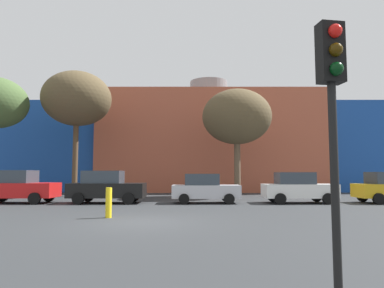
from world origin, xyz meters
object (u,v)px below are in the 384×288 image
(parked_car_0, at_px, (16,187))
(traffic_light_near_right, at_px, (332,93))
(parked_car_3, at_px, (297,188))
(parked_car_2, at_px, (204,188))
(bollard_yellow_0, at_px, (108,203))
(bare_tree_0, at_px, (236,117))
(bare_tree_2, at_px, (76,99))
(parked_car_1, at_px, (106,187))

(parked_car_0, xyz_separation_m, traffic_light_near_right, (12.29, -15.38, 1.96))
(parked_car_0, relative_size, parked_car_3, 1.06)
(parked_car_2, bearing_deg, bollard_yellow_0, -121.34)
(bare_tree_0, distance_m, bare_tree_2, 12.20)
(parked_car_1, bearing_deg, parked_car_2, 0.00)
(traffic_light_near_right, height_order, bare_tree_0, bare_tree_0)
(parked_car_0, bearing_deg, traffic_light_near_right, -51.39)
(parked_car_2, relative_size, traffic_light_near_right, 0.99)
(bare_tree_2, bearing_deg, traffic_light_near_right, -62.66)
(bare_tree_0, xyz_separation_m, bollard_yellow_0, (-6.63, -11.87, -5.33))
(parked_car_3, bearing_deg, bare_tree_0, 118.40)
(parked_car_3, height_order, bare_tree_2, bare_tree_2)
(parked_car_1, xyz_separation_m, traffic_light_near_right, (7.06, -15.38, 1.98))
(parked_car_2, bearing_deg, parked_car_1, -180.00)
(bare_tree_2, bearing_deg, bollard_yellow_0, -65.69)
(parked_car_0, distance_m, bare_tree_0, 15.40)
(parked_car_3, height_order, bare_tree_0, bare_tree_0)
(parked_car_2, xyz_separation_m, traffic_light_near_right, (1.29, -15.38, 2.07))
(parked_car_0, xyz_separation_m, parked_car_2, (11.00, 0.00, -0.10))
(traffic_light_near_right, xyz_separation_m, bare_tree_0, (1.31, 20.63, 3.01))
(parked_car_0, bearing_deg, bare_tree_2, 74.98)
(parked_car_2, xyz_separation_m, bare_tree_0, (2.60, 5.25, 5.07))
(bollard_yellow_0, bearing_deg, bare_tree_2, 114.31)
(parked_car_2, distance_m, bollard_yellow_0, 7.76)
(parked_car_3, bearing_deg, parked_car_1, 180.00)
(parked_car_3, relative_size, bare_tree_0, 0.52)
(parked_car_0, relative_size, bollard_yellow_0, 3.75)
(parked_car_2, height_order, bollard_yellow_0, parked_car_2)
(parked_car_1, height_order, bare_tree_0, bare_tree_0)
(parked_car_2, height_order, traffic_light_near_right, traffic_light_near_right)
(parked_car_0, distance_m, parked_car_1, 5.23)
(parked_car_3, distance_m, bollard_yellow_0, 11.56)
(parked_car_1, distance_m, bare_tree_0, 11.06)
(traffic_light_near_right, distance_m, bollard_yellow_0, 10.51)
(traffic_light_near_right, distance_m, bare_tree_2, 23.94)
(bare_tree_2, relative_size, bollard_yellow_0, 8.05)
(bare_tree_2, bearing_deg, parked_car_2, -30.11)
(parked_car_0, xyz_separation_m, bare_tree_0, (13.60, 5.25, 4.97))
(bare_tree_2, bearing_deg, parked_car_3, -20.26)
(parked_car_0, bearing_deg, parked_car_3, -0.00)
(parked_car_1, bearing_deg, bare_tree_0, 32.10)
(parked_car_3, distance_m, traffic_light_near_right, 16.06)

